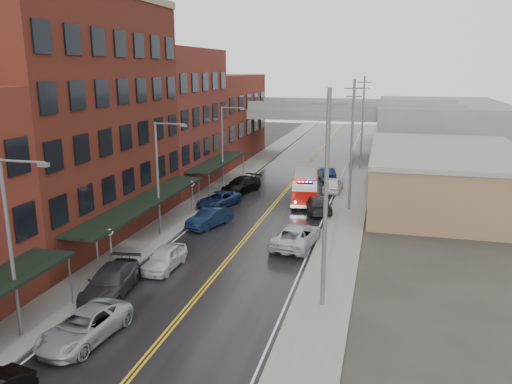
# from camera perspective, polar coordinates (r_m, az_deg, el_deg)

# --- Properties ---
(road) EXTENTS (11.00, 160.00, 0.02)m
(road) POSITION_cam_1_polar(r_m,az_deg,el_deg) (43.75, 0.61, -3.21)
(road) COLOR black
(road) RESTS_ON ground
(sidewalk_left) EXTENTS (3.00, 160.00, 0.15)m
(sidewalk_left) POSITION_cam_1_polar(r_m,az_deg,el_deg) (45.95, -8.27, -2.43)
(sidewalk_left) COLOR slate
(sidewalk_left) RESTS_ON ground
(sidewalk_right) EXTENTS (3.00, 160.00, 0.15)m
(sidewalk_right) POSITION_cam_1_polar(r_m,az_deg,el_deg) (42.67, 10.19, -3.80)
(sidewalk_right) COLOR slate
(sidewalk_right) RESTS_ON ground
(curb_left) EXTENTS (0.30, 160.00, 0.15)m
(curb_left) POSITION_cam_1_polar(r_m,az_deg,el_deg) (45.36, -6.34, -2.59)
(curb_left) COLOR gray
(curb_left) RESTS_ON ground
(curb_right) EXTENTS (0.30, 160.00, 0.15)m
(curb_right) POSITION_cam_1_polar(r_m,az_deg,el_deg) (42.80, 7.99, -3.66)
(curb_right) COLOR gray
(curb_right) RESTS_ON ground
(brick_building_b) EXTENTS (9.00, 20.00, 18.00)m
(brick_building_b) POSITION_cam_1_polar(r_m,az_deg,el_deg) (41.06, -20.36, 7.61)
(brick_building_b) COLOR #4E1D14
(brick_building_b) RESTS_ON ground
(brick_building_c) EXTENTS (9.00, 15.00, 15.00)m
(brick_building_c) POSITION_cam_1_polar(r_m,az_deg,el_deg) (56.41, -10.10, 8.23)
(brick_building_c) COLOR maroon
(brick_building_c) RESTS_ON ground
(brick_building_far) EXTENTS (9.00, 20.00, 12.00)m
(brick_building_far) POSITION_cam_1_polar(r_m,az_deg,el_deg) (72.77, -4.32, 8.47)
(brick_building_far) COLOR maroon
(brick_building_far) RESTS_ON ground
(tan_building) EXTENTS (14.00, 22.00, 5.00)m
(tan_building) POSITION_cam_1_polar(r_m,az_deg,el_deg) (52.01, 20.79, 1.47)
(tan_building) COLOR #816345
(tan_building) RESTS_ON ground
(right_far_block) EXTENTS (18.00, 30.00, 8.00)m
(right_far_block) POSITION_cam_1_polar(r_m,az_deg,el_deg) (81.48, 20.16, 6.83)
(right_far_block) COLOR slate
(right_far_block) RESTS_ON ground
(awning_1) EXTENTS (2.60, 18.00, 3.09)m
(awning_1) POSITION_cam_1_polar(r_m,az_deg,el_deg) (39.15, -12.60, -1.09)
(awning_1) COLOR black
(awning_1) RESTS_ON ground
(awning_2) EXTENTS (2.60, 13.00, 3.09)m
(awning_2) POSITION_cam_1_polar(r_m,az_deg,el_deg) (54.90, -4.36, 3.49)
(awning_2) COLOR black
(awning_2) RESTS_ON ground
(globe_lamp_1) EXTENTS (0.44, 0.44, 3.12)m
(globe_lamp_1) POSITION_cam_1_polar(r_m,az_deg,el_deg) (32.99, -16.31, -5.41)
(globe_lamp_1) COLOR #59595B
(globe_lamp_1) RESTS_ON ground
(globe_lamp_2) EXTENTS (0.44, 0.44, 3.12)m
(globe_lamp_2) POSITION_cam_1_polar(r_m,az_deg,el_deg) (45.04, -7.31, 0.21)
(globe_lamp_2) COLOR #59595B
(globe_lamp_2) RESTS_ON ground
(street_lamp_0) EXTENTS (2.64, 0.22, 9.00)m
(street_lamp_0) POSITION_cam_1_polar(r_m,az_deg,el_deg) (26.06, -25.96, -4.80)
(street_lamp_0) COLOR #59595B
(street_lamp_0) RESTS_ON ground
(street_lamp_1) EXTENTS (2.64, 0.22, 9.00)m
(street_lamp_1) POSITION_cam_1_polar(r_m,az_deg,el_deg) (39.11, -10.87, 2.29)
(street_lamp_1) COLOR #59595B
(street_lamp_1) RESTS_ON ground
(street_lamp_2) EXTENTS (2.64, 0.22, 9.00)m
(street_lamp_2) POSITION_cam_1_polar(r_m,az_deg,el_deg) (53.78, -3.62, 5.66)
(street_lamp_2) COLOR #59595B
(street_lamp_2) RESTS_ON ground
(utility_pole_0) EXTENTS (1.80, 0.24, 12.00)m
(utility_pole_0) POSITION_cam_1_polar(r_m,az_deg,el_deg) (26.58, 7.99, -0.62)
(utility_pole_0) COLOR #59595B
(utility_pole_0) RESTS_ON ground
(utility_pole_1) EXTENTS (1.80, 0.24, 12.00)m
(utility_pole_1) POSITION_cam_1_polar(r_m,az_deg,el_deg) (46.15, 10.90, 5.46)
(utility_pole_1) COLOR #59595B
(utility_pole_1) RESTS_ON ground
(utility_pole_2) EXTENTS (1.80, 0.24, 12.00)m
(utility_pole_2) POSITION_cam_1_polar(r_m,az_deg,el_deg) (65.98, 12.08, 7.90)
(utility_pole_2) COLOR #59595B
(utility_pole_2) RESTS_ON ground
(overpass) EXTENTS (40.00, 10.00, 7.50)m
(overpass) POSITION_cam_1_polar(r_m,az_deg,el_deg) (73.60, 6.67, 8.46)
(overpass) COLOR slate
(overpass) RESTS_ON ground
(fire_truck) EXTENTS (3.87, 7.88, 2.78)m
(fire_truck) POSITION_cam_1_polar(r_m,az_deg,el_deg) (49.69, 5.63, 0.61)
(fire_truck) COLOR #B10E08
(fire_truck) RESTS_ON ground
(parked_car_left_2) EXTENTS (3.00, 5.51, 1.46)m
(parked_car_left_2) POSITION_cam_1_polar(r_m,az_deg,el_deg) (26.49, -19.01, -14.29)
(parked_car_left_2) COLOR #95999C
(parked_car_left_2) RESTS_ON ground
(parked_car_left_3) EXTENTS (3.08, 5.86, 1.62)m
(parked_car_left_3) POSITION_cam_1_polar(r_m,az_deg,el_deg) (30.82, -16.26, -9.79)
(parked_car_left_3) COLOR #262628
(parked_car_left_3) RESTS_ON ground
(parked_car_left_4) EXTENTS (1.82, 4.41, 1.49)m
(parked_car_left_4) POSITION_cam_1_polar(r_m,az_deg,el_deg) (33.80, -10.40, -7.42)
(parked_car_left_4) COLOR silver
(parked_car_left_4) RESTS_ON ground
(parked_car_left_5) EXTENTS (3.08, 4.97, 1.55)m
(parked_car_left_5) POSITION_cam_1_polar(r_m,az_deg,el_deg) (42.01, -5.30, -2.92)
(parked_car_left_5) COLOR #0E1A33
(parked_car_left_5) RESTS_ON ground
(parked_car_left_6) EXTENTS (3.73, 5.58, 1.42)m
(parked_car_left_6) POSITION_cam_1_polar(r_m,az_deg,el_deg) (47.87, -4.29, -0.86)
(parked_car_left_6) COLOR #13234A
(parked_car_left_6) RESTS_ON ground
(parked_car_left_7) EXTENTS (3.79, 6.05, 1.63)m
(parked_car_left_7) POSITION_cam_1_polar(r_m,az_deg,el_deg) (53.25, -1.70, 0.81)
(parked_car_left_7) COLOR black
(parked_car_left_7) RESTS_ON ground
(parked_car_right_0) EXTENTS (3.41, 6.22, 1.65)m
(parked_car_right_0) POSITION_cam_1_polar(r_m,az_deg,el_deg) (37.39, 4.64, -4.98)
(parked_car_right_0) COLOR #B1B6BA
(parked_car_right_0) RESTS_ON ground
(parked_car_right_1) EXTENTS (3.77, 5.83, 1.57)m
(parked_car_right_1) POSITION_cam_1_polar(r_m,az_deg,el_deg) (46.38, 6.95, -1.32)
(parked_car_right_1) COLOR black
(parked_car_right_1) RESTS_ON ground
(parked_car_right_2) EXTENTS (2.00, 4.77, 1.61)m
(parked_car_right_2) POSITION_cam_1_polar(r_m,az_deg,el_deg) (54.01, 8.78, 0.83)
(parked_car_right_2) COLOR white
(parked_car_right_2) RESTS_ON ground
(parked_car_right_3) EXTENTS (2.78, 4.81, 1.50)m
(parked_car_right_3) POSITION_cam_1_polar(r_m,az_deg,el_deg) (59.99, 8.07, 2.11)
(parked_car_right_3) COLOR black
(parked_car_right_3) RESTS_ON ground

